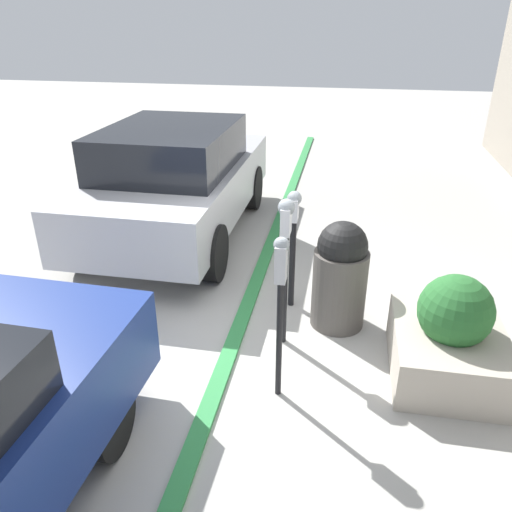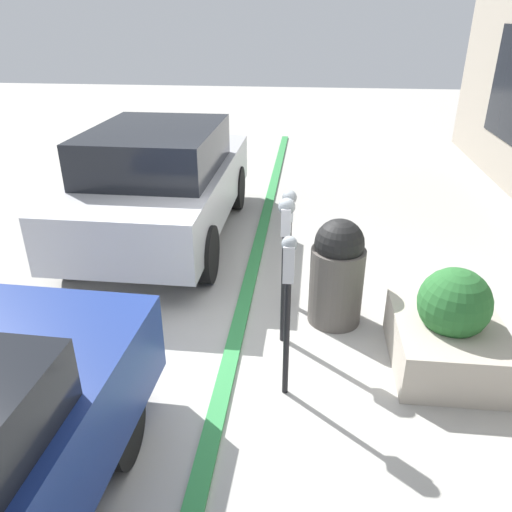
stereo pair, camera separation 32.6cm
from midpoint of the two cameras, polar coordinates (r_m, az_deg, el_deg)
ground_plane at (r=5.42m, az=0.35°, el=-9.16°), size 40.00×40.00×0.00m
curb_strip at (r=5.42m, az=-0.49°, el=-8.89°), size 19.00×0.16×0.04m
parking_meter_nearest at (r=4.08m, az=5.11°, el=-3.52°), size 0.15×0.13×1.55m
parking_meter_second at (r=4.80m, az=5.32°, el=1.23°), size 0.19×0.16×1.58m
parking_meter_middle at (r=5.54m, az=5.99°, el=3.12°), size 0.19×0.16×1.41m
planter_box at (r=5.08m, az=23.01°, el=-8.76°), size 1.23×1.01×1.04m
parked_car_middle at (r=7.55m, az=-7.87°, el=8.61°), size 4.34×2.01×1.70m
trash_bin at (r=5.42m, az=11.30°, el=-2.18°), size 0.59×0.59×1.21m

